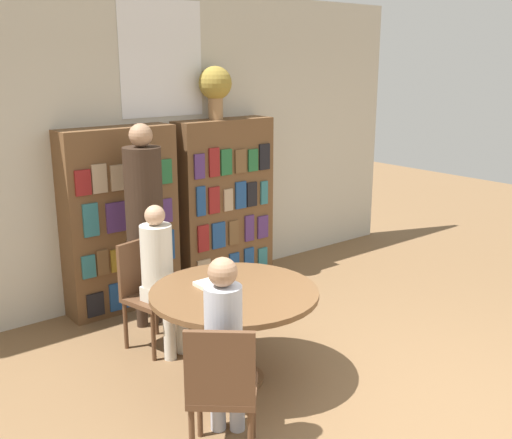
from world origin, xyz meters
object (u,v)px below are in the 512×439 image
flower_vase (215,86)px  chair_near_camera (222,386)px  reading_table (234,305)px  chair_left_side (147,288)px  bookshelf_left (121,221)px  seated_reader_left (161,271)px  bookshelf_right (225,202)px  librarian_standing (144,203)px  seated_reader_right (224,342)px

flower_vase → chair_near_camera: flower_vase is taller
reading_table → chair_left_side: chair_left_side is taller
flower_vase → chair_near_camera: (-1.75, -2.52, -1.58)m
chair_left_side → chair_near_camera: bearing=63.0°
bookshelf_left → reading_table: bearing=-90.1°
reading_table → seated_reader_left: bearing=102.9°
bookshelf_left → bookshelf_right: bearing=0.0°
reading_table → chair_near_camera: (-0.63, -0.72, -0.10)m
bookshelf_right → flower_vase: 1.22m
bookshelf_right → chair_near_camera: size_ratio=1.94×
reading_table → librarian_standing: size_ratio=0.67×
flower_vase → seated_reader_left: (-1.29, -1.05, -1.39)m
bookshelf_left → flower_vase: flower_vase is taller
chair_left_side → seated_reader_right: seated_reader_right is taller
reading_table → chair_left_side: bearing=102.9°
chair_near_camera → seated_reader_right: 0.27m
chair_near_camera → seated_reader_right: seated_reader_right is taller
chair_left_side → seated_reader_right: (-0.29, -1.51, 0.19)m
chair_left_side → seated_reader_left: 0.27m
bookshelf_right → reading_table: size_ratio=1.42×
chair_near_camera → seated_reader_left: bearing=113.9°
librarian_standing → flower_vase: bearing=24.1°
bookshelf_right → reading_table: bearing=-124.1°
reading_table → librarian_standing: (-0.01, 1.29, 0.53)m
reading_table → seated_reader_left: 0.78m
chair_near_camera → seated_reader_right: (0.12, 0.14, 0.19)m
reading_table → chair_near_camera: 0.96m
chair_near_camera → bookshelf_right: bearing=94.9°
bookshelf_left → flower_vase: bearing=0.3°
chair_near_camera → seated_reader_left: seated_reader_left is taller
bookshelf_left → bookshelf_right: (1.21, 0.00, 0.00)m
bookshelf_left → reading_table: bookshelf_left is taller
reading_table → chair_near_camera: size_ratio=1.36×
reading_table → chair_left_side: size_ratio=1.36×
bookshelf_left → flower_vase: 1.65m
bookshelf_left → bookshelf_right: 1.21m
flower_vase → seated_reader_left: size_ratio=0.43×
bookshelf_left → flower_vase: (1.12, 0.00, 1.21)m
bookshelf_right → librarian_standing: librarian_standing is taller
librarian_standing → seated_reader_right: bearing=-104.8°
bookshelf_right → chair_left_side: (-1.43, -0.86, -0.37)m
reading_table → chair_left_side: 0.96m
chair_near_camera → chair_left_side: 1.70m
flower_vase → seated_reader_right: 3.20m
flower_vase → librarian_standing: 1.56m
seated_reader_left → seated_reader_right: bearing=63.1°
chair_near_camera → chair_left_side: size_ratio=1.00×
bookshelf_right → flower_vase: (-0.09, 0.00, 1.21)m
chair_left_side → bookshelf_left: bearing=-116.9°
bookshelf_left → librarian_standing: 0.57m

